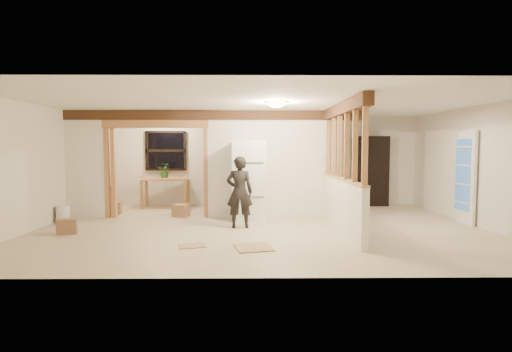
{
  "coord_description": "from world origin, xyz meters",
  "views": [
    {
      "loc": [
        -0.18,
        -8.13,
        1.62
      ],
      "look_at": [
        -0.08,
        0.4,
        1.03
      ],
      "focal_mm": 28.0,
      "sensor_mm": 36.0,
      "label": 1
    }
  ],
  "objects_px": {
    "shop_vac": "(105,197)",
    "bookshelf": "(370,171)",
    "refrigerator": "(249,181)",
    "work_table": "(165,193)",
    "woman": "(239,192)"
  },
  "relations": [
    {
      "from": "shop_vac",
      "to": "bookshelf",
      "type": "xyz_separation_m",
      "value": [
        7.36,
        0.26,
        0.7
      ]
    },
    {
      "from": "shop_vac",
      "to": "bookshelf",
      "type": "bearing_deg",
      "value": 2.04
    },
    {
      "from": "refrigerator",
      "to": "work_table",
      "type": "distance_m",
      "value": 3.08
    },
    {
      "from": "work_table",
      "to": "shop_vac",
      "type": "relative_size",
      "value": 2.26
    },
    {
      "from": "work_table",
      "to": "shop_vac",
      "type": "height_order",
      "value": "work_table"
    },
    {
      "from": "work_table",
      "to": "woman",
      "type": "bearing_deg",
      "value": -64.21
    },
    {
      "from": "woman",
      "to": "work_table",
      "type": "distance_m",
      "value": 3.55
    },
    {
      "from": "refrigerator",
      "to": "bookshelf",
      "type": "height_order",
      "value": "bookshelf"
    },
    {
      "from": "bookshelf",
      "to": "work_table",
      "type": "bearing_deg",
      "value": -177.35
    },
    {
      "from": "bookshelf",
      "to": "refrigerator",
      "type": "bearing_deg",
      "value": -146.61
    },
    {
      "from": "refrigerator",
      "to": "woman",
      "type": "distance_m",
      "value": 0.89
    },
    {
      "from": "refrigerator",
      "to": "woman",
      "type": "relative_size",
      "value": 1.22
    },
    {
      "from": "work_table",
      "to": "bookshelf",
      "type": "relative_size",
      "value": 0.65
    },
    {
      "from": "woman",
      "to": "bookshelf",
      "type": "height_order",
      "value": "bookshelf"
    },
    {
      "from": "woman",
      "to": "shop_vac",
      "type": "xyz_separation_m",
      "value": [
        -3.78,
        2.83,
        -0.45
      ]
    }
  ]
}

